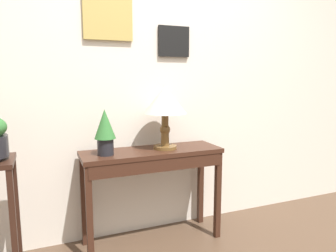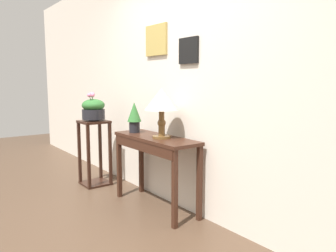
{
  "view_description": "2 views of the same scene",
  "coord_description": "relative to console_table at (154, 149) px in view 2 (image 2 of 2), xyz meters",
  "views": [
    {
      "loc": [
        -0.95,
        -1.03,
        1.35
      ],
      "look_at": [
        0.04,
        1.38,
        0.95
      ],
      "focal_mm": 33.46,
      "sensor_mm": 36.0,
      "label": 1
    },
    {
      "loc": [
        2.69,
        -0.66,
        1.36
      ],
      "look_at": [
        0.01,
        1.34,
        0.9
      ],
      "focal_mm": 35.42,
      "sensor_mm": 36.0,
      "label": 2
    }
  ],
  "objects": [
    {
      "name": "ground_plane",
      "position": [
        0.14,
        -1.26,
        -0.66
      ],
      "size": [
        12.0,
        12.0,
        0.01
      ],
      "primitive_type": "cube",
      "color": "#4C3828"
    },
    {
      "name": "potted_plant_on_console",
      "position": [
        -0.38,
        -0.01,
        0.32
      ],
      "size": [
        0.16,
        0.16,
        0.34
      ],
      "color": "black",
      "rests_on": "console_table"
    },
    {
      "name": "table_lamp",
      "position": [
        0.11,
        0.02,
        0.5
      ],
      "size": [
        0.35,
        0.35,
        0.51
      ],
      "color": "brown",
      "rests_on": "console_table"
    },
    {
      "name": "back_wall_with_art",
      "position": [
        0.14,
        0.3,
        0.75
      ],
      "size": [
        9.0,
        0.13,
        2.8
      ],
      "color": "beige",
      "rests_on": "ground"
    },
    {
      "name": "console_table",
      "position": [
        0.0,
        0.0,
        0.0
      ],
      "size": [
        1.12,
        0.37,
        0.78
      ],
      "color": "#381E14",
      "rests_on": "ground"
    },
    {
      "name": "planter_bowl_wide",
      "position": [
        -1.15,
        -0.15,
        0.35
      ],
      "size": [
        0.29,
        0.29,
        0.37
      ],
      "color": "black",
      "rests_on": "pedestal_stand_left"
    },
    {
      "name": "pedestal_stand_left",
      "position": [
        -1.15,
        -0.15,
        -0.23
      ],
      "size": [
        0.34,
        0.34,
        0.85
      ],
      "color": "black",
      "rests_on": "ground"
    }
  ]
}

